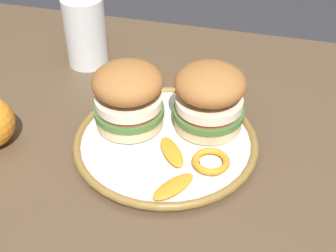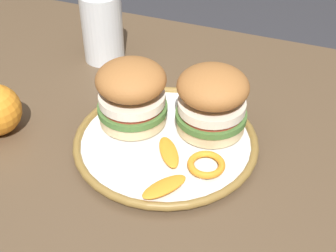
# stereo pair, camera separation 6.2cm
# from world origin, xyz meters

# --- Properties ---
(dining_table) EXTENTS (1.33, 0.87, 0.76)m
(dining_table) POSITION_xyz_m (0.00, 0.00, 0.66)
(dining_table) COLOR brown
(dining_table) RESTS_ON ground
(dinner_plate) EXTENTS (0.28, 0.28, 0.02)m
(dinner_plate) POSITION_xyz_m (0.00, 0.04, 0.77)
(dinner_plate) COLOR white
(dinner_plate) RESTS_ON dining_table
(sandwich_half_left) EXTENTS (0.13, 0.13, 0.10)m
(sandwich_half_left) POSITION_xyz_m (-0.06, 0.06, 0.83)
(sandwich_half_left) COLOR beige
(sandwich_half_left) RESTS_ON dinner_plate
(sandwich_half_right) EXTENTS (0.14, 0.14, 0.10)m
(sandwich_half_right) POSITION_xyz_m (0.05, 0.09, 0.83)
(sandwich_half_right) COLOR beige
(sandwich_half_right) RESTS_ON dinner_plate
(orange_peel_curled) EXTENTS (0.07, 0.07, 0.01)m
(orange_peel_curled) POSITION_xyz_m (0.08, 0.00, 0.79)
(orange_peel_curled) COLOR orange
(orange_peel_curled) RESTS_ON dinner_plate
(orange_peel_strip_long) EXTENTS (0.06, 0.07, 0.01)m
(orange_peel_strip_long) POSITION_xyz_m (0.02, 0.01, 0.79)
(orange_peel_strip_long) COLOR orange
(orange_peel_strip_long) RESTS_ON dinner_plate
(orange_peel_strip_short) EXTENTS (0.06, 0.07, 0.01)m
(orange_peel_strip_short) POSITION_xyz_m (0.04, -0.06, 0.79)
(orange_peel_strip_short) COLOR orange
(orange_peel_strip_short) RESTS_ON dinner_plate
(drinking_glass) EXTENTS (0.08, 0.08, 0.13)m
(drinking_glass) POSITION_xyz_m (-0.20, 0.24, 0.82)
(drinking_glass) COLOR white
(drinking_glass) RESTS_ON dining_table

